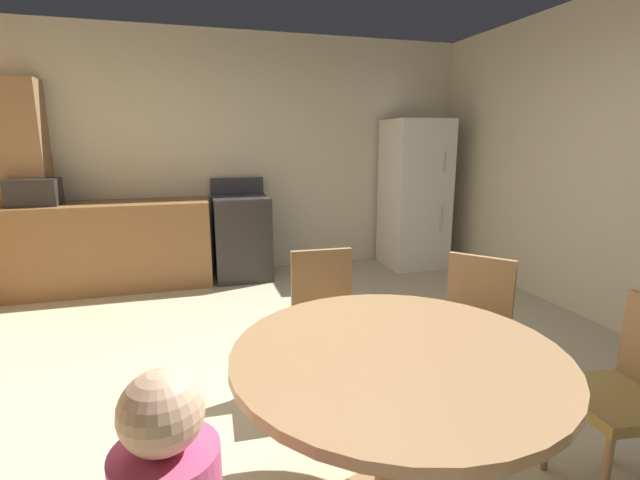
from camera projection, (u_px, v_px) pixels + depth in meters
ground_plane at (321, 402)px, 2.69m from camera, size 14.00×14.00×0.00m
wall_back at (247, 155)px, 5.26m from camera, size 5.51×0.12×2.70m
kitchen_counter at (113, 246)px, 4.68m from camera, size 1.96×0.60×0.90m
pantry_column at (27, 188)px, 4.51m from camera, size 0.44×0.36×2.10m
oven_range at (242, 237)px, 5.04m from camera, size 0.60×0.60×1.10m
refrigerator at (414, 194)px, 5.47m from camera, size 0.68×0.68×1.76m
microwave at (34, 192)px, 4.38m from camera, size 0.44×0.32×0.26m
dining_table at (396, 387)px, 1.72m from camera, size 1.25×1.25×0.76m
chair_northeast at (472, 323)px, 2.59m from camera, size 0.56×0.56×0.87m
chair_east at (632, 388)px, 1.91m from camera, size 0.44×0.44×0.87m
chair_north at (326, 313)px, 2.74m from camera, size 0.42×0.42×0.87m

